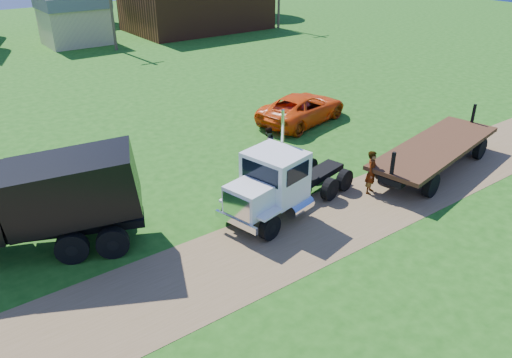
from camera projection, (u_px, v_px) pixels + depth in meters
ground at (319, 226)px, 19.72m from camera, size 140.00×140.00×0.00m
dirt_track at (319, 225)px, 19.71m from camera, size 120.00×4.20×0.01m
white_semi_tractor at (277, 184)px, 19.87m from camera, size 7.01×3.58×4.14m
black_dump_truck at (28, 201)px, 17.36m from camera, size 8.48×5.44×3.66m
orange_pickup at (302, 108)px, 29.90m from camera, size 6.69×4.18×1.72m
flatbed_trailer at (435, 151)px, 23.95m from camera, size 9.10×4.21×2.25m
spectator_a at (372, 172)px, 21.76m from camera, size 0.86×0.75×1.98m
spectator_b at (268, 144)px, 24.80m from camera, size 0.95×0.78×1.79m
brick_building at (197, 5)px, 56.79m from camera, size 15.40×10.40×5.30m
tan_shed at (75, 19)px, 49.47m from camera, size 6.20×5.40×4.70m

